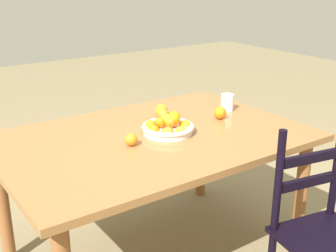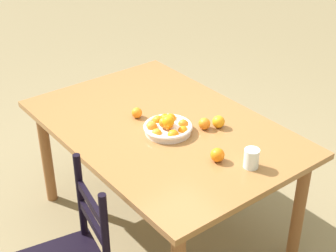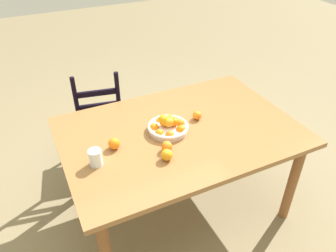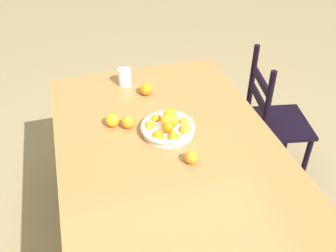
{
  "view_description": "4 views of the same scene",
  "coord_description": "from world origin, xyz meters",
  "px_view_note": "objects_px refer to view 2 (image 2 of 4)",
  "views": [
    {
      "loc": [
        1.15,
        1.79,
        1.56
      ],
      "look_at": [
        -0.08,
        0.02,
        0.79
      ],
      "focal_mm": 46.62,
      "sensor_mm": 36.0,
      "label": 1
    },
    {
      "loc": [
        -2.02,
        1.53,
        2.23
      ],
      "look_at": [
        -0.08,
        0.02,
        0.79
      ],
      "focal_mm": 54.39,
      "sensor_mm": 36.0,
      "label": 2
    },
    {
      "loc": [
        -0.85,
        -1.59,
        2.05
      ],
      "look_at": [
        -0.08,
        0.02,
        0.79
      ],
      "focal_mm": 35.04,
      "sensor_mm": 36.0,
      "label": 3
    },
    {
      "loc": [
        1.39,
        -0.39,
        1.94
      ],
      "look_at": [
        -0.08,
        0.02,
        0.79
      ],
      "focal_mm": 40.63,
      "sensor_mm": 36.0,
      "label": 4
    }
  ],
  "objects_px": {
    "orange_loose_0": "(137,113)",
    "dining_table": "(163,138)",
    "orange_loose_3": "(218,122)",
    "orange_loose_2": "(204,124)",
    "orange_loose_1": "(218,155)",
    "fruit_bowl": "(168,126)",
    "drinking_glass": "(251,158)"
  },
  "relations": [
    {
      "from": "dining_table",
      "to": "orange_loose_0",
      "type": "distance_m",
      "value": 0.21
    },
    {
      "from": "orange_loose_1",
      "to": "orange_loose_2",
      "type": "bearing_deg",
      "value": -29.65
    },
    {
      "from": "dining_table",
      "to": "orange_loose_3",
      "type": "bearing_deg",
      "value": -131.96
    },
    {
      "from": "orange_loose_0",
      "to": "dining_table",
      "type": "bearing_deg",
      "value": -159.01
    },
    {
      "from": "fruit_bowl",
      "to": "orange_loose_1",
      "type": "height_order",
      "value": "fruit_bowl"
    },
    {
      "from": "orange_loose_1",
      "to": "orange_loose_2",
      "type": "xyz_separation_m",
      "value": [
        0.29,
        -0.16,
        -0.0
      ]
    },
    {
      "from": "fruit_bowl",
      "to": "orange_loose_1",
      "type": "distance_m",
      "value": 0.38
    },
    {
      "from": "orange_loose_1",
      "to": "fruit_bowl",
      "type": "bearing_deg",
      "value": 3.81
    },
    {
      "from": "orange_loose_2",
      "to": "orange_loose_3",
      "type": "bearing_deg",
      "value": -115.94
    },
    {
      "from": "orange_loose_3",
      "to": "drinking_glass",
      "type": "relative_size",
      "value": 0.69
    },
    {
      "from": "orange_loose_3",
      "to": "orange_loose_2",
      "type": "bearing_deg",
      "value": 64.06
    },
    {
      "from": "dining_table",
      "to": "fruit_bowl",
      "type": "height_order",
      "value": "fruit_bowl"
    },
    {
      "from": "orange_loose_2",
      "to": "drinking_glass",
      "type": "distance_m",
      "value": 0.43
    },
    {
      "from": "drinking_glass",
      "to": "orange_loose_0",
      "type": "bearing_deg",
      "value": 11.82
    },
    {
      "from": "orange_loose_3",
      "to": "orange_loose_1",
      "type": "bearing_deg",
      "value": 136.44
    },
    {
      "from": "orange_loose_2",
      "to": "orange_loose_3",
      "type": "distance_m",
      "value": 0.08
    },
    {
      "from": "fruit_bowl",
      "to": "orange_loose_0",
      "type": "distance_m",
      "value": 0.25
    },
    {
      "from": "orange_loose_1",
      "to": "drinking_glass",
      "type": "height_order",
      "value": "drinking_glass"
    },
    {
      "from": "orange_loose_1",
      "to": "orange_loose_2",
      "type": "height_order",
      "value": "orange_loose_1"
    },
    {
      "from": "dining_table",
      "to": "orange_loose_1",
      "type": "height_order",
      "value": "orange_loose_1"
    },
    {
      "from": "orange_loose_0",
      "to": "drinking_glass",
      "type": "height_order",
      "value": "drinking_glass"
    },
    {
      "from": "orange_loose_0",
      "to": "orange_loose_3",
      "type": "bearing_deg",
      "value": -141.57
    },
    {
      "from": "dining_table",
      "to": "drinking_glass",
      "type": "bearing_deg",
      "value": -170.83
    },
    {
      "from": "orange_loose_2",
      "to": "orange_loose_3",
      "type": "xyz_separation_m",
      "value": [
        -0.04,
        -0.07,
        0.0
      ]
    },
    {
      "from": "dining_table",
      "to": "orange_loose_2",
      "type": "xyz_separation_m",
      "value": [
        -0.18,
        -0.16,
        0.12
      ]
    },
    {
      "from": "dining_table",
      "to": "orange_loose_1",
      "type": "xyz_separation_m",
      "value": [
        -0.46,
        -0.0,
        0.13
      ]
    },
    {
      "from": "fruit_bowl",
      "to": "orange_loose_3",
      "type": "xyz_separation_m",
      "value": [
        -0.13,
        -0.26,
        -0.0
      ]
    },
    {
      "from": "dining_table",
      "to": "fruit_bowl",
      "type": "xyz_separation_m",
      "value": [
        -0.08,
        0.03,
        0.13
      ]
    },
    {
      "from": "orange_loose_0",
      "to": "orange_loose_2",
      "type": "height_order",
      "value": "orange_loose_2"
    },
    {
      "from": "fruit_bowl",
      "to": "drinking_glass",
      "type": "relative_size",
      "value": 2.69
    },
    {
      "from": "dining_table",
      "to": "orange_loose_2",
      "type": "bearing_deg",
      "value": -137.42
    },
    {
      "from": "fruit_bowl",
      "to": "drinking_glass",
      "type": "height_order",
      "value": "fruit_bowl"
    }
  ]
}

